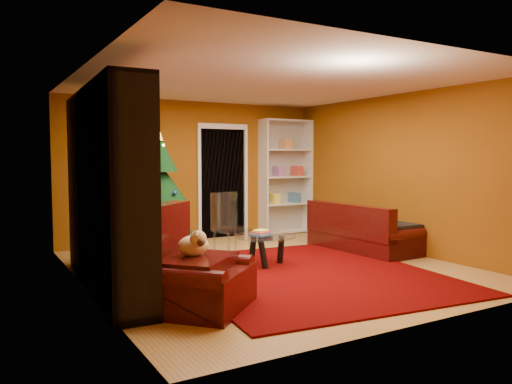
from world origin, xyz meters
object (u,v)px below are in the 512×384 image
gift_box_red (148,239)px  dog (193,246)px  gift_box_green (192,244)px  armchair (196,267)px  christmas_tree (161,192)px  sofa (363,226)px  gift_box_teal (107,248)px  white_bookshelf (286,177)px  media_unit (105,190)px  coffee_table (265,250)px  rug (307,274)px  acrylic_chair (232,230)px

gift_box_red → dog: (-0.70, -3.77, 0.54)m
gift_box_green → armchair: bearing=-111.7°
christmas_tree → sofa: christmas_tree is taller
gift_box_teal → armchair: 3.23m
white_bookshelf → sofa: (0.07, -2.25, -0.75)m
media_unit → white_bookshelf: bearing=33.8°
gift_box_red → coffee_table: (0.95, -2.48, 0.12)m
gift_box_green → armchair: armchair is taller
white_bookshelf → christmas_tree: bearing=-169.7°
gift_box_teal → dog: size_ratio=0.69×
gift_box_green → dog: 3.00m
gift_box_green → sofa: (2.57, -1.24, 0.26)m
armchair → coffee_table: armchair is taller
christmas_tree → gift_box_red: 1.03m
gift_box_teal → christmas_tree: bearing=5.7°
gift_box_teal → sofa: sofa is taller
gift_box_teal → coffee_table: bearing=-45.9°
gift_box_red → coffee_table: size_ratio=0.25×
rug → dog: (-1.86, -0.57, 0.64)m
gift_box_green → acrylic_chair: 0.96m
rug → christmas_tree: (-1.09, 2.66, 0.97)m
rug → white_bookshelf: 3.80m
gift_box_green → white_bookshelf: size_ratio=0.12×
rug → christmas_tree: christmas_tree is taller
media_unit → dog: (0.61, -1.21, -0.54)m
gift_box_teal → armchair: armchair is taller
christmas_tree → coffee_table: (0.88, -1.95, -0.76)m
white_bookshelf → dog: white_bookshelf is taller
dog → acrylic_chair: (1.42, 1.89, -0.18)m
gift_box_red → white_bookshelf: size_ratio=0.09×
armchair → dog: bearing=45.0°
sofa → rug: bearing=113.9°
gift_box_green → rug: bearing=-70.9°
christmas_tree → armchair: bearing=-103.2°
media_unit → gift_box_green: media_unit is taller
rug → acrylic_chair: acrylic_chair is taller
gift_box_red → acrylic_chair: size_ratio=0.23×
rug → white_bookshelf: white_bookshelf is taller
gift_box_teal → gift_box_green: bearing=-17.8°
media_unit → gift_box_teal: media_unit is taller
coffee_table → gift_box_red: bearing=110.9°
christmas_tree → dog: 3.35m
rug → media_unit: (-2.48, 0.64, 1.17)m
white_bookshelf → acrylic_chair: (-2.19, -1.86, -0.69)m
gift_box_red → coffee_table: coffee_table is taller
gift_box_red → dog: 3.87m
gift_box_teal → gift_box_red: 1.05m
acrylic_chair → white_bookshelf: bearing=33.2°
media_unit → sofa: bearing=6.6°
gift_box_green → coffee_table: 1.55m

